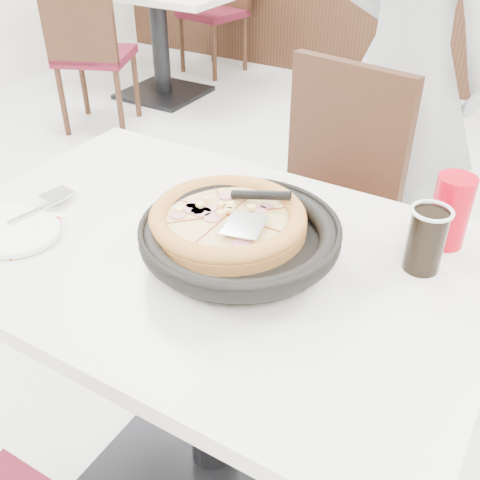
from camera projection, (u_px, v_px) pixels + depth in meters
The scene contains 17 objects.
floor at pixel (163, 455), 1.64m from camera, with size 7.00×7.00×0.00m, color beige.
wainscot_back at pixel (469, 19), 3.80m from camera, with size 5.90×0.03×1.10m, color black.
main_table at pixel (210, 368), 1.42m from camera, with size 1.20×0.80×0.75m, color silver, non-canonical shape.
chair_far at pixel (307, 226), 1.78m from camera, with size 0.42×0.42×0.95m, color black, non-canonical shape.
trivet at pixel (219, 256), 1.15m from camera, with size 0.11×0.11×0.04m, color black.
pizza_pan at pixel (240, 243), 1.14m from camera, with size 0.38×0.38×0.01m, color black.
pizza at pixel (228, 224), 1.17m from camera, with size 0.33×0.33×0.02m, color orange.
pizza_server at pixel (245, 225), 1.11m from camera, with size 0.07×0.09×0.00m, color silver.
napkin at pixel (10, 228), 1.27m from camera, with size 0.18×0.18×0.00m, color white.
side_plate at pixel (19, 234), 1.23m from camera, with size 0.18×0.18×0.01m, color white.
fork at pixel (37, 210), 1.30m from camera, with size 0.01×0.15×0.00m, color silver.
cola_glass at pixel (426, 241), 1.11m from camera, with size 0.07×0.07×0.13m, color black.
red_cup at pixel (451, 211), 1.18m from camera, with size 0.08×0.08×0.16m, color #BA0315.
diner_person at pixel (405, 68), 1.95m from camera, with size 0.61×0.40×1.68m, color #AEAEB3.
bg_table_left at pixel (160, 43), 3.95m from camera, with size 1.20×0.80×0.75m, color silver, non-canonical shape.
bg_chair_left_near at pixel (95, 52), 3.42m from camera, with size 0.42×0.42×0.95m, color black, non-canonical shape.
bg_chair_left_far at pixel (213, 10), 4.37m from camera, with size 0.42×0.42×0.95m, color black, non-canonical shape.
Camera 1 is at (0.71, -0.75, 1.44)m, focal length 42.00 mm.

